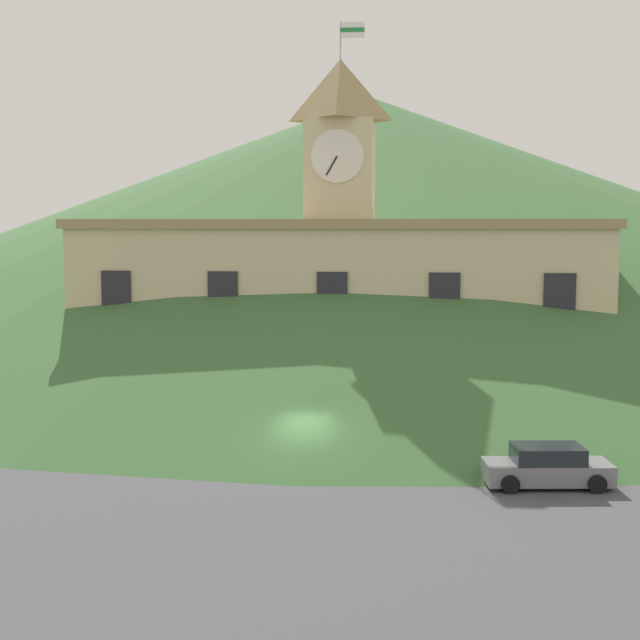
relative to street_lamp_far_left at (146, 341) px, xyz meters
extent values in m
plane|color=#424247|center=(11.41, -12.67, -3.88)|extent=(160.00, 160.00, 0.00)
cube|color=beige|center=(11.41, 7.20, 1.51)|extent=(34.34, 11.29, 10.79)
cube|color=#998456|center=(11.41, 7.20, 7.20)|extent=(34.94, 11.89, 0.60)
cube|color=beige|center=(11.41, 7.20, 10.77)|extent=(4.50, 4.50, 6.52)
pyramid|color=#998456|center=(11.41, 7.20, 16.05)|extent=(4.95, 4.95, 4.05)
cylinder|color=silver|center=(11.41, 4.89, 11.55)|extent=(3.42, 0.12, 3.42)
cube|color=black|center=(11.06, 4.82, 10.94)|extent=(0.78, 0.06, 1.27)
cylinder|color=#B2B2B7|center=(11.41, 7.20, 19.28)|extent=(0.10, 0.10, 2.40)
cube|color=white|center=(12.21, 7.20, 19.93)|extent=(1.60, 0.06, 1.00)
cube|color=#1E8438|center=(12.21, 7.16, 19.93)|extent=(1.60, 0.04, 0.28)
cube|color=#232328|center=(-2.33, 1.47, 1.30)|extent=(1.89, 0.16, 5.93)
cube|color=#232328|center=(4.54, 1.47, 1.30)|extent=(1.89, 0.16, 5.93)
cube|color=#232328|center=(11.41, 1.47, 1.30)|extent=(1.89, 0.16, 5.93)
cube|color=#232328|center=(18.28, 1.47, 1.30)|extent=(1.89, 0.16, 5.93)
cube|color=#232328|center=(25.14, 1.47, 1.30)|extent=(1.89, 0.16, 5.93)
cube|color=#1E8438|center=(-3.29, -1.32, -2.63)|extent=(5.88, 0.12, 2.51)
cube|color=white|center=(2.59, -1.32, -2.63)|extent=(5.88, 0.12, 2.51)
cube|color=#1E8438|center=(8.47, -1.32, -2.63)|extent=(5.88, 0.12, 2.51)
cube|color=white|center=(14.35, -1.32, -2.63)|extent=(5.88, 0.12, 2.51)
cube|color=#1E8438|center=(20.23, -1.32, -2.63)|extent=(5.88, 0.12, 2.51)
cube|color=white|center=(26.11, -1.32, -2.63)|extent=(5.88, 0.12, 2.51)
cone|color=#386033|center=(11.41, 50.74, 8.84)|extent=(134.73, 134.73, 25.44)
cylinder|color=black|center=(0.00, 0.00, -1.29)|extent=(0.14, 0.14, 5.19)
cube|color=black|center=(0.00, 0.00, 1.15)|extent=(0.90, 0.08, 0.08)
sphere|color=white|center=(-0.45, 0.00, 1.33)|extent=(0.36, 0.36, 0.36)
sphere|color=white|center=(0.45, 0.00, 1.33)|extent=(0.36, 0.36, 0.36)
cylinder|color=black|center=(11.59, 0.00, -1.74)|extent=(0.14, 0.14, 4.28)
cube|color=black|center=(11.59, 0.00, 0.25)|extent=(0.90, 0.08, 0.08)
sphere|color=white|center=(11.14, 0.00, 0.43)|extent=(0.36, 0.36, 0.36)
sphere|color=white|center=(12.04, 0.00, 0.43)|extent=(0.36, 0.36, 0.36)
cylinder|color=black|center=(23.06, 0.00, -1.64)|extent=(0.14, 0.14, 4.49)
cube|color=black|center=(23.06, 0.00, 0.46)|extent=(0.90, 0.08, 0.08)
sphere|color=white|center=(22.61, 0.00, 0.64)|extent=(0.36, 0.36, 0.36)
sphere|color=white|center=(23.51, 0.00, 0.64)|extent=(0.36, 0.36, 0.36)
cube|color=slate|center=(22.13, -15.41, -3.28)|extent=(5.50, 2.61, 0.87)
cube|color=#1E2328|center=(22.13, -15.41, -2.49)|extent=(3.11, 2.17, 0.71)
cylinder|color=black|center=(23.80, -14.21, -3.50)|extent=(0.81, 0.45, 0.77)
cylinder|color=black|center=(24.04, -16.19, -3.50)|extent=(0.81, 0.45, 0.77)
cylinder|color=black|center=(20.22, -14.63, -3.50)|extent=(0.81, 0.45, 0.77)
cylinder|color=black|center=(20.46, -16.62, -3.50)|extent=(0.81, 0.45, 0.77)
cube|color=red|center=(-2.33, -9.14, -3.38)|extent=(4.55, 2.21, 0.72)
cube|color=#1E2328|center=(-2.33, -9.14, -2.73)|extent=(2.57, 1.88, 0.59)
cylinder|color=black|center=(-0.92, -8.11, -3.56)|extent=(0.67, 0.38, 0.64)
cylinder|color=black|center=(-0.75, -9.90, -3.56)|extent=(0.67, 0.38, 0.64)
cylinder|color=black|center=(-3.90, -8.39, -3.56)|extent=(0.67, 0.38, 0.64)
cylinder|color=black|center=(-3.73, -10.18, -3.56)|extent=(0.67, 0.38, 0.64)
cube|color=yellow|center=(8.66, -6.35, -3.41)|extent=(4.20, 1.81, 0.67)
cube|color=#1E2328|center=(8.66, -6.35, -2.81)|extent=(2.31, 1.66, 0.55)
cylinder|color=black|center=(7.24, -7.25, -3.59)|extent=(0.59, 0.33, 0.59)
cylinder|color=black|center=(7.23, -5.45, -3.59)|extent=(0.59, 0.33, 0.59)
cylinder|color=black|center=(10.09, -7.25, -3.59)|extent=(0.59, 0.33, 0.59)
cylinder|color=black|center=(10.09, -5.45, -3.59)|extent=(0.59, 0.33, 0.59)
cube|color=#B7B7BC|center=(14.69, -9.96, -3.36)|extent=(3.94, 1.79, 0.74)
cube|color=#1E2328|center=(14.69, -9.96, -2.69)|extent=(2.18, 1.61, 0.61)
cylinder|color=black|center=(16.00, -9.09, -3.55)|extent=(0.67, 0.32, 0.66)
cylinder|color=black|center=(16.04, -10.78, -3.55)|extent=(0.67, 0.32, 0.66)
cylinder|color=black|center=(13.35, -9.14, -3.55)|extent=(0.67, 0.32, 0.66)
cylinder|color=black|center=(13.38, -10.84, -3.55)|extent=(0.67, 0.32, 0.66)
cube|color=black|center=(18.86, -5.01, -3.26)|extent=(5.04, 2.37, 0.89)
cube|color=#1E2328|center=(18.86, -5.01, -2.45)|extent=(2.83, 2.04, 0.73)
cylinder|color=black|center=(17.27, -6.13, -3.49)|extent=(0.82, 0.42, 0.79)
cylinder|color=black|center=(17.12, -4.14, -3.49)|extent=(0.82, 0.42, 0.79)
cylinder|color=black|center=(20.59, -5.88, -3.49)|extent=(0.82, 0.42, 0.79)
cylinder|color=black|center=(20.44, -3.88, -3.49)|extent=(0.82, 0.42, 0.79)
cylinder|color=#4C4C4C|center=(-0.23, -4.10, -3.49)|extent=(0.18, 0.18, 0.78)
cylinder|color=#4C4C4C|center=(-0.46, -4.11, -3.49)|extent=(0.18, 0.18, 0.78)
cylinder|color=#4C4C4C|center=(-0.35, -4.10, -2.79)|extent=(0.37, 0.37, 0.62)
sphere|color=tan|center=(-0.35, -4.10, -2.35)|extent=(0.26, 0.26, 0.26)
camera|label=1|loc=(16.39, -53.06, 7.20)|focal=50.00mm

